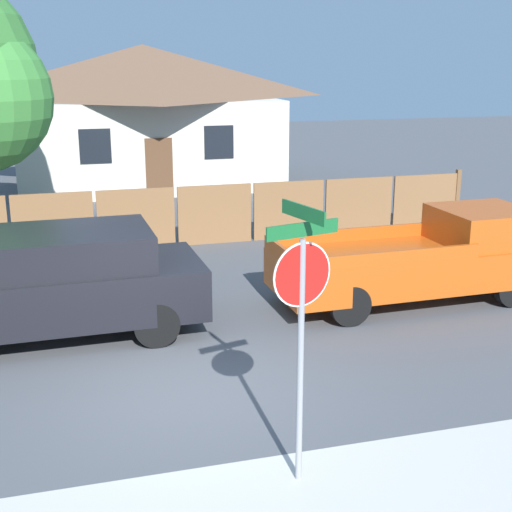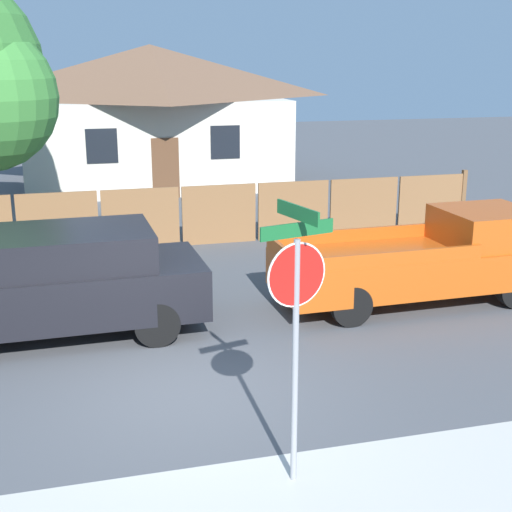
# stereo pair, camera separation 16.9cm
# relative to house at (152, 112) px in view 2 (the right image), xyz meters

# --- Properties ---
(ground_plane) EXTENTS (80.00, 80.00, 0.00)m
(ground_plane) POSITION_rel_house_xyz_m (-1.75, -17.41, -2.58)
(ground_plane) COLOR #4C4F54
(wooden_fence) EXTENTS (15.79, 0.12, 1.59)m
(wooden_fence) POSITION_rel_house_xyz_m (-0.51, -9.45, -1.83)
(wooden_fence) COLOR brown
(wooden_fence) RESTS_ON ground
(house) EXTENTS (9.73, 6.91, 4.98)m
(house) POSITION_rel_house_xyz_m (0.00, 0.00, 0.00)
(house) COLOR beige
(house) RESTS_ON ground
(red_suv) EXTENTS (4.86, 2.15, 1.83)m
(red_suv) POSITION_rel_house_xyz_m (-3.45, -14.81, -1.59)
(red_suv) COLOR black
(red_suv) RESTS_ON ground
(orange_pickup) EXTENTS (5.47, 1.99, 1.74)m
(orange_pickup) POSITION_rel_house_xyz_m (3.44, -14.80, -1.74)
(orange_pickup) COLOR #B74C14
(orange_pickup) RESTS_ON ground
(stop_sign) EXTENTS (0.85, 0.76, 3.15)m
(stop_sign) POSITION_rel_house_xyz_m (-0.93, -19.92, -0.46)
(stop_sign) COLOR gray
(stop_sign) RESTS_ON ground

